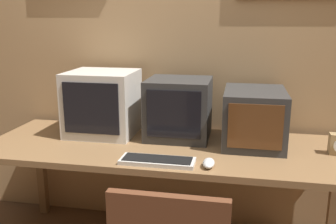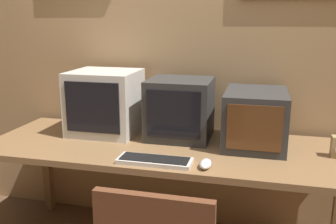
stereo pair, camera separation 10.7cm
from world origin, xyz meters
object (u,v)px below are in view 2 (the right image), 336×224
monitor_center (180,109)px  keyboard_main (154,160)px  monitor_right (255,118)px  monitor_left (105,102)px  mouse_near_keyboard (205,164)px

monitor_center → keyboard_main: size_ratio=0.99×
monitor_right → keyboard_main: bearing=-139.5°
monitor_center → monitor_right: 0.46m
monitor_center → monitor_right: (0.46, -0.04, -0.02)m
monitor_right → keyboard_main: size_ratio=1.22×
monitor_left → keyboard_main: (0.45, -0.44, -0.19)m
monitor_center → keyboard_main: monitor_center is taller
monitor_center → mouse_near_keyboard: 0.54m
mouse_near_keyboard → monitor_center: bearing=116.6°
monitor_right → mouse_near_keyboard: (-0.23, -0.42, -0.14)m
monitor_center → mouse_near_keyboard: (0.23, -0.46, -0.17)m
mouse_near_keyboard → monitor_right: bearing=61.8°
keyboard_main → monitor_center: bearing=85.2°
monitor_left → mouse_near_keyboard: size_ratio=3.57×
keyboard_main → mouse_near_keyboard: bearing=-0.0°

